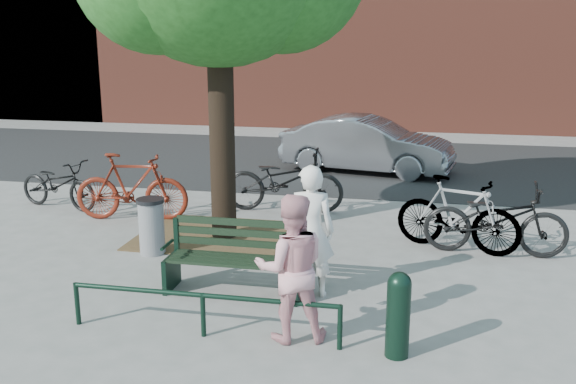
% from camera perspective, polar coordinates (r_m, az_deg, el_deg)
% --- Properties ---
extents(ground, '(90.00, 90.00, 0.00)m').
position_cam_1_polar(ground, '(8.32, -4.80, -8.96)').
color(ground, gray).
rests_on(ground, ground).
extents(dirt_pit, '(2.40, 2.00, 0.02)m').
position_cam_1_polar(dirt_pit, '(10.57, -6.70, -3.83)').
color(dirt_pit, brown).
rests_on(dirt_pit, ground).
extents(road, '(40.00, 7.00, 0.01)m').
position_cam_1_polar(road, '(16.31, 3.53, 2.67)').
color(road, black).
rests_on(road, ground).
extents(park_bench, '(1.74, 0.54, 0.97)m').
position_cam_1_polar(park_bench, '(8.22, -4.72, -5.68)').
color(park_bench, black).
rests_on(park_bench, ground).
extents(guard_railing, '(3.06, 0.06, 0.51)m').
position_cam_1_polar(guard_railing, '(7.11, -7.59, -9.66)').
color(guard_railing, black).
rests_on(guard_railing, ground).
extents(person_left, '(0.65, 0.46, 1.69)m').
position_cam_1_polar(person_left, '(7.96, 1.97, -3.51)').
color(person_left, silver).
rests_on(person_left, ground).
extents(person_right, '(0.93, 0.81, 1.62)m').
position_cam_1_polar(person_right, '(6.86, 0.29, -6.77)').
color(person_right, pink).
rests_on(person_right, ground).
extents(bollard, '(0.25, 0.25, 0.92)m').
position_cam_1_polar(bollard, '(6.71, 9.77, -10.44)').
color(bollard, black).
rests_on(bollard, ground).
extents(litter_bin, '(0.42, 0.42, 0.85)m').
position_cam_1_polar(litter_bin, '(9.78, -12.04, -2.96)').
color(litter_bin, gray).
rests_on(litter_bin, ground).
extents(bicycle_a, '(1.87, 1.03, 0.93)m').
position_cam_1_polar(bicycle_a, '(12.74, -19.75, 0.67)').
color(bicycle_a, black).
rests_on(bicycle_a, ground).
extents(bicycle_b, '(2.05, 0.85, 1.20)m').
position_cam_1_polar(bicycle_b, '(11.54, -13.73, 0.44)').
color(bicycle_b, '#5A180C').
rests_on(bicycle_b, ground).
extents(bicycle_c, '(2.25, 0.91, 1.16)m').
position_cam_1_polar(bicycle_c, '(11.76, -0.39, 1.01)').
color(bicycle_c, black).
rests_on(bicycle_c, ground).
extents(bicycle_d, '(1.97, 1.12, 1.14)m').
position_cam_1_polar(bicycle_d, '(10.01, 14.86, -1.91)').
color(bicycle_d, gray).
rests_on(bicycle_d, ground).
extents(bicycle_e, '(2.10, 0.79, 1.09)m').
position_cam_1_polar(bicycle_e, '(9.99, 17.97, -2.31)').
color(bicycle_e, black).
rests_on(bicycle_e, ground).
extents(parked_car, '(4.15, 2.10, 1.31)m').
position_cam_1_polar(parked_car, '(15.15, 7.03, 4.19)').
color(parked_car, slate).
rests_on(parked_car, ground).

